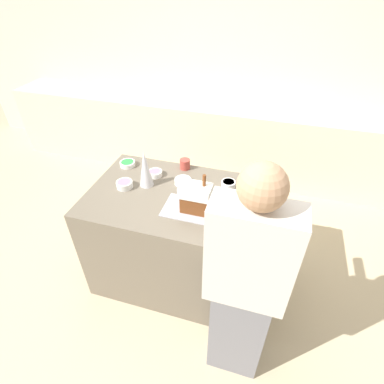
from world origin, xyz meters
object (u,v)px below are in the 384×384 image
(candy_bowl_behind_tray, at_px, (183,181))
(candy_bowl_near_tray_right, at_px, (155,173))
(decorative_tree, at_px, (145,168))
(mug, at_px, (185,164))
(person, at_px, (245,287))
(gingerbread_house, at_px, (196,197))
(cookbook, at_px, (254,203))
(baking_tray, at_px, (195,210))
(candy_bowl_front_corner, at_px, (228,184))
(candy_bowl_beside_tree, at_px, (128,164))
(candy_bowl_near_tray_left, at_px, (125,184))
(candy_bowl_far_right, at_px, (266,179))

(candy_bowl_behind_tray, height_order, candy_bowl_near_tray_right, same)
(decorative_tree, xyz_separation_m, mug, (0.22, 0.32, -0.11))
(decorative_tree, xyz_separation_m, person, (0.89, -0.70, -0.20))
(gingerbread_house, bearing_deg, cookbook, 25.28)
(candy_bowl_near_tray_right, distance_m, mug, 0.27)
(decorative_tree, relative_size, mug, 3.54)
(cookbook, bearing_deg, candy_bowl_behind_tray, 170.03)
(baking_tray, bearing_deg, cookbook, 25.28)
(cookbook, relative_size, person, 0.14)
(candy_bowl_front_corner, bearing_deg, decorative_tree, -165.53)
(candy_bowl_near_tray_right, relative_size, person, 0.07)
(mug, bearing_deg, candy_bowl_near_tray_right, -139.51)
(cookbook, height_order, mug, mug)
(decorative_tree, height_order, candy_bowl_front_corner, decorative_tree)
(candy_bowl_beside_tree, bearing_deg, candy_bowl_front_corner, -3.24)
(candy_bowl_front_corner, distance_m, candy_bowl_near_tray_left, 0.82)
(candy_bowl_behind_tray, bearing_deg, person, -51.96)
(baking_tray, distance_m, candy_bowl_front_corner, 0.39)
(candy_bowl_beside_tree, xyz_separation_m, person, (1.17, -0.91, -0.07))
(candy_bowl_near_tray_left, distance_m, person, 1.22)
(candy_bowl_front_corner, xyz_separation_m, candy_bowl_near_tray_left, (-0.78, -0.24, 0.00))
(decorative_tree, xyz_separation_m, cookbook, (0.85, -0.01, -0.14))
(candy_bowl_beside_tree, height_order, person, person)
(baking_tray, relative_size, decorative_tree, 1.49)
(candy_bowl_beside_tree, bearing_deg, candy_bowl_behind_tray, -12.17)
(decorative_tree, bearing_deg, baking_tray, -22.84)
(baking_tray, bearing_deg, candy_bowl_front_corner, 64.31)
(decorative_tree, distance_m, cookbook, 0.86)
(candy_bowl_beside_tree, height_order, candy_bowl_near_tray_right, candy_bowl_near_tray_right)
(gingerbread_house, relative_size, candy_bowl_front_corner, 2.60)
(candy_bowl_behind_tray, bearing_deg, candy_bowl_far_right, 18.16)
(candy_bowl_behind_tray, distance_m, mug, 0.23)
(gingerbread_house, bearing_deg, baking_tray, -157.09)
(candy_bowl_near_tray_right, xyz_separation_m, candy_bowl_near_tray_left, (-0.17, -0.22, 0.01))
(candy_bowl_beside_tree, bearing_deg, gingerbread_house, -29.00)
(decorative_tree, bearing_deg, mug, 55.13)
(candy_bowl_near_tray_right, bearing_deg, mug, 40.49)
(candy_bowl_beside_tree, relative_size, candy_bowl_near_tray_left, 1.03)
(gingerbread_house, xyz_separation_m, candy_bowl_far_right, (0.45, 0.50, -0.09))
(candy_bowl_near_tray_left, height_order, candy_bowl_far_right, candy_bowl_far_right)
(gingerbread_house, relative_size, mug, 3.37)
(decorative_tree, bearing_deg, candy_bowl_behind_tray, 19.41)
(candy_bowl_near_tray_left, bearing_deg, mug, 46.66)
(gingerbread_house, bearing_deg, candy_bowl_front_corner, 64.36)
(candy_bowl_behind_tray, height_order, candy_bowl_far_right, candy_bowl_far_right)
(candy_bowl_beside_tree, height_order, candy_bowl_near_tray_left, candy_bowl_near_tray_left)
(cookbook, xyz_separation_m, person, (0.04, -0.69, -0.06))
(candy_bowl_far_right, bearing_deg, gingerbread_house, -132.04)
(candy_bowl_behind_tray, xyz_separation_m, candy_bowl_near_tray_left, (-0.43, -0.18, 0.01))
(baking_tray, relative_size, mug, 5.28)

